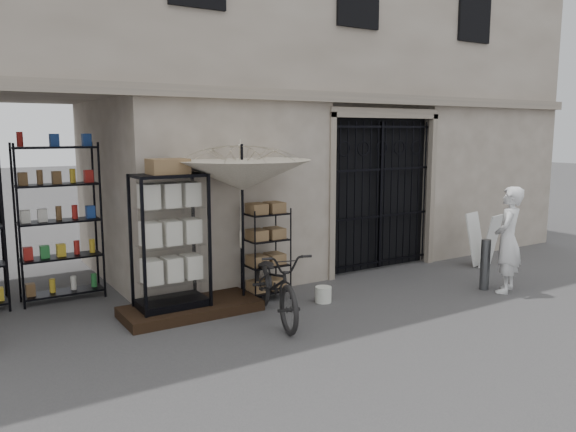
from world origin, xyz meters
TOP-DOWN VIEW (x-y plane):
  - ground at (0.00, 0.00)m, footprint 80.00×80.00m
  - main_building at (0.00, 4.00)m, footprint 14.00×4.00m
  - shop_recess at (-4.50, 2.80)m, footprint 3.00×1.70m
  - shop_shelving at (-4.55, 3.30)m, footprint 2.70×0.50m
  - iron_gate at (1.75, 2.28)m, footprint 2.50×0.21m
  - step_platform at (-2.40, 1.55)m, footprint 2.00×0.90m
  - display_cabinet at (-2.67, 1.58)m, footprint 1.00×0.66m
  - wire_rack at (-1.08, 1.61)m, footprint 0.77×0.67m
  - market_umbrella at (-1.54, 1.51)m, footprint 1.85×1.89m
  - white_bucket at (-0.41, 0.97)m, footprint 0.34×0.34m
  - bicycle at (-1.46, 0.69)m, footprint 0.92×1.18m
  - steel_bollard at (2.33, 0.09)m, footprint 0.18×0.18m
  - shopkeeper at (2.51, -0.19)m, footprint 1.36×1.88m
  - easel_sign at (3.64, 1.20)m, footprint 0.62×0.67m

SIDE VIEW (x-z plane):
  - ground at x=0.00m, z-range 0.00..0.00m
  - bicycle at x=-1.46m, z-range -0.99..0.99m
  - shopkeeper at x=2.51m, z-range -0.21..0.21m
  - step_platform at x=-2.40m, z-range 0.00..0.15m
  - white_bucket at x=-0.41m, z-range 0.00..0.25m
  - steel_bollard at x=2.33m, z-range 0.00..0.86m
  - easel_sign at x=3.64m, z-range 0.02..1.06m
  - wire_rack at x=-1.08m, z-range -0.02..1.46m
  - display_cabinet at x=-2.67m, z-range -0.03..2.06m
  - shop_shelving at x=-4.55m, z-range 0.00..2.50m
  - iron_gate at x=1.75m, z-range 0.00..3.00m
  - shop_recess at x=-4.50m, z-range 0.00..3.00m
  - market_umbrella at x=-1.54m, z-range 0.65..3.63m
  - main_building at x=0.00m, z-range 0.00..9.00m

